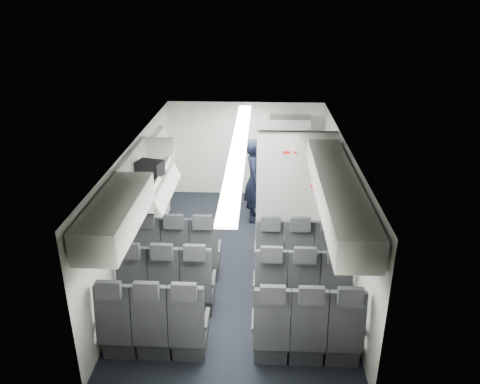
# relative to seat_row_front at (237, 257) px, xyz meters

# --- Properties ---
(cabin_shell) EXTENTS (3.41, 6.01, 2.16)m
(cabin_shell) POSITION_rel_seat_row_front_xyz_m (0.00, 0.53, 0.72)
(cabin_shell) COLOR black
(cabin_shell) RESTS_ON ground
(seat_row_front) EXTENTS (3.33, 0.56, 1.24)m
(seat_row_front) POSITION_rel_seat_row_front_xyz_m (0.00, 0.00, 0.00)
(seat_row_front) COLOR black
(seat_row_front) RESTS_ON cabin_shell
(seat_row_mid) EXTENTS (3.33, 0.56, 1.24)m
(seat_row_mid) POSITION_rel_seat_row_front_xyz_m (0.00, -0.90, 0.00)
(seat_row_mid) COLOR black
(seat_row_mid) RESTS_ON cabin_shell
(seat_row_rear) EXTENTS (3.33, 0.56, 1.24)m
(seat_row_rear) POSITION_rel_seat_row_front_xyz_m (0.00, -1.80, 0.00)
(seat_row_rear) COLOR black
(seat_row_rear) RESTS_ON cabin_shell
(overhead_bin_left_rear) EXTENTS (0.53, 1.80, 0.40)m
(overhead_bin_left_rear) POSITION_rel_seat_row_front_xyz_m (-1.40, -1.47, 1.46)
(overhead_bin_left_rear) COLOR white
(overhead_bin_left_rear) RESTS_ON cabin_shell
(overhead_bin_left_front_open) EXTENTS (0.64, 1.70, 0.72)m
(overhead_bin_left_front_open) POSITION_rel_seat_row_front_xyz_m (-1.44, 0.28, 1.33)
(overhead_bin_left_front_open) COLOR #9E9E93
(overhead_bin_left_front_open) RESTS_ON cabin_shell
(overhead_bin_right_rear) EXTENTS (0.53, 1.80, 0.40)m
(overhead_bin_right_rear) POSITION_rel_seat_row_front_xyz_m (1.40, -1.47, 1.46)
(overhead_bin_right_rear) COLOR white
(overhead_bin_right_rear) RESTS_ON cabin_shell
(overhead_bin_right_front) EXTENTS (0.53, 1.70, 0.40)m
(overhead_bin_right_front) POSITION_rel_seat_row_front_xyz_m (1.40, 0.28, 1.46)
(overhead_bin_right_front) COLOR white
(overhead_bin_right_front) RESTS_ON cabin_shell
(bulkhead_partition) EXTENTS (1.40, 0.15, 2.13)m
(bulkhead_partition) POSITION_rel_seat_row_front_xyz_m (0.98, 1.33, 0.67)
(bulkhead_partition) COLOR white
(bulkhead_partition) RESTS_ON cabin_shell
(galley_unit) EXTENTS (0.85, 0.52, 1.90)m
(galley_unit) POSITION_rel_seat_row_front_xyz_m (0.95, 3.25, 0.55)
(galley_unit) COLOR #939399
(galley_unit) RESTS_ON cabin_shell
(boarding_door) EXTENTS (0.12, 1.27, 1.86)m
(boarding_door) POSITION_rel_seat_row_front_xyz_m (-1.64, 2.09, 0.55)
(boarding_door) COLOR silver
(boarding_door) RESTS_ON cabin_shell
(flight_attendant) EXTENTS (0.42, 0.64, 1.73)m
(flight_attendant) POSITION_rel_seat_row_front_xyz_m (0.23, 2.21, 0.46)
(flight_attendant) COLOR black
(flight_attendant) RESTS_ON ground
(carry_on_bag) EXTENTS (0.45, 0.37, 0.24)m
(carry_on_bag) POSITION_rel_seat_row_front_xyz_m (-1.38, 0.27, 1.41)
(carry_on_bag) COLOR black
(carry_on_bag) RESTS_ON overhead_bin_left_front_open
(papers) EXTENTS (0.18, 0.11, 0.13)m
(papers) POSITION_rel_seat_row_front_xyz_m (0.42, 2.16, 0.62)
(papers) COLOR white
(papers) RESTS_ON flight_attendant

